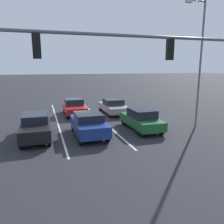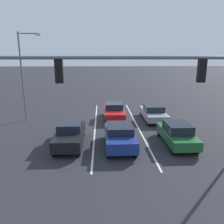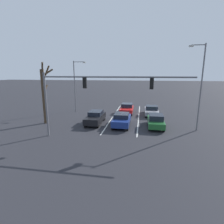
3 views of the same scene
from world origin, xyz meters
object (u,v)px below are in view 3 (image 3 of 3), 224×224
Objects in this scene: street_lamp_left_shoulder at (200,83)px; bare_tree_near at (44,93)px; car_navy_midlane_front at (122,119)px; street_lamp_right_shoulder at (76,83)px; car_black_rightlane_front at (95,117)px; car_gray_leftlane_second at (151,110)px; car_red_midlane_second at (127,108)px; car_darkgreen_leftlane_front at (156,121)px; traffic_signal_gantry at (89,89)px.

street_lamp_left_shoulder is 17.66m from bare_tree_near.
car_navy_midlane_front is 0.53× the size of street_lamp_right_shoulder.
car_black_rightlane_front is 0.99× the size of car_gray_leftlane_second.
bare_tree_near is (13.21, 6.60, 3.04)m from car_gray_leftlane_second.
bare_tree_near is at bearing 79.49° from street_lamp_right_shoulder.
street_lamp_right_shoulder is 7.32m from bare_tree_near.
car_black_rightlane_front is 1.08× the size of car_red_midlane_second.
car_red_midlane_second is at bearing -41.21° from street_lamp_left_shoulder.
car_navy_midlane_front and car_darkgreen_leftlane_front have the same top height.
car_darkgreen_leftlane_front is 0.94× the size of car_gray_leftlane_second.
bare_tree_near is at bearing 0.30° from street_lamp_left_shoulder.
car_navy_midlane_front is at bearing 59.07° from car_gray_leftlane_second.
car_navy_midlane_front is 6.45m from traffic_signal_gantry.
traffic_signal_gantry is 1.70× the size of street_lamp_right_shoulder.
car_black_rightlane_front reaches higher than car_gray_leftlane_second.
car_red_midlane_second is 0.56× the size of bare_tree_near.
car_navy_midlane_front is 9.22m from street_lamp_left_shoulder.
car_red_midlane_second is 0.46× the size of street_lamp_left_shoulder.
street_lamp_left_shoulder reaches higher than car_darkgreen_leftlane_front.
street_lamp_left_shoulder is (-8.14, 0.26, 4.31)m from car_navy_midlane_front.
car_red_midlane_second is 3.77m from car_gray_leftlane_second.
street_lamp_right_shoulder reaches higher than car_red_midlane_second.
car_navy_midlane_front is at bearing 3.66° from car_darkgreen_leftlane_front.
car_red_midlane_second is (3.92, -6.60, -0.01)m from car_darkgreen_leftlane_front.
traffic_signal_gantry reaches higher than car_navy_midlane_front.
car_navy_midlane_front is at bearing -177.88° from bare_tree_near.
car_darkgreen_leftlane_front is 14.27m from street_lamp_right_shoulder.
car_darkgreen_leftlane_front reaches higher than car_red_midlane_second.
car_black_rightlane_front is at bearing -3.98° from street_lamp_left_shoulder.
traffic_signal_gantry reaches higher than car_red_midlane_second.
car_darkgreen_leftlane_front is at bearing -176.34° from car_navy_midlane_front.
car_black_rightlane_front is 0.33× the size of traffic_signal_gantry.
traffic_signal_gantry reaches higher than car_gray_leftlane_second.
street_lamp_right_shoulder is (8.14, -6.80, 3.82)m from car_navy_midlane_front.
street_lamp_right_shoulder is 17.75m from street_lamp_left_shoulder.
bare_tree_near reaches higher than car_gray_leftlane_second.
car_gray_leftlane_second is (0.20, -6.00, -0.06)m from car_darkgreen_leftlane_front.
car_navy_midlane_front is at bearing 89.79° from car_red_midlane_second.
car_red_midlane_second is at bearing -9.22° from car_gray_leftlane_second.
car_navy_midlane_front is at bearing -119.04° from traffic_signal_gantry.
street_lamp_left_shoulder is (-8.12, 7.11, 4.34)m from car_red_midlane_second.
car_navy_midlane_front is at bearing 140.14° from street_lamp_right_shoulder.
street_lamp_left_shoulder reaches higher than bare_tree_near.
street_lamp_right_shoulder is at bearing -2.64° from car_gray_leftlane_second.
car_black_rightlane_front is 1.06× the size of car_navy_midlane_front.
car_black_rightlane_front reaches higher than car_red_midlane_second.
car_gray_leftlane_second is 0.57× the size of street_lamp_right_shoulder.
street_lamp_right_shoulder is (8.16, 0.06, 3.85)m from car_red_midlane_second.
car_darkgreen_leftlane_front is 0.47× the size of street_lamp_left_shoulder.
street_lamp_left_shoulder is 1.23× the size of bare_tree_near.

